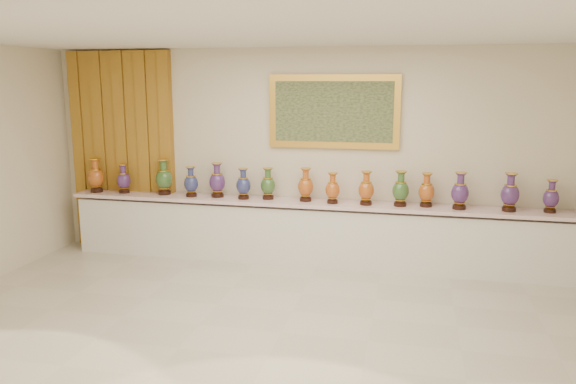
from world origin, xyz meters
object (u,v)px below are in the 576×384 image
vase_0 (96,177)px  vase_2 (164,179)px  counter (319,234)px  vase_1 (124,180)px

vase_0 → vase_2: (1.07, 0.07, 0.01)m
counter → vase_2: (-2.31, 0.02, 0.70)m
vase_0 → vase_1: size_ratio=1.17×
vase_1 → vase_2: vase_2 is taller
counter → vase_1: bearing=-179.6°
vase_2 → vase_1: bearing=-176.8°
vase_1 → vase_2: size_ratio=0.83×
counter → vase_0: (-3.38, -0.05, 0.69)m
vase_0 → vase_2: bearing=3.5°
vase_0 → vase_1: 0.44m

